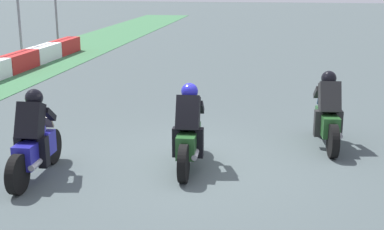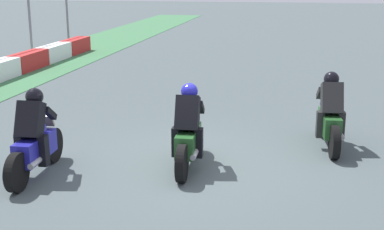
# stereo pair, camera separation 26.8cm
# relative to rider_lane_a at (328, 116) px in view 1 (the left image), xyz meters

# --- Properties ---
(ground_plane) EXTENTS (120.00, 120.00, 0.00)m
(ground_plane) POSITION_rel_rider_lane_a_xyz_m (-1.46, 2.45, -0.62)
(ground_plane) COLOR #434F50
(rider_lane_a) EXTENTS (2.04, 0.56, 1.51)m
(rider_lane_a) POSITION_rel_rider_lane_a_xyz_m (0.00, 0.00, 0.00)
(rider_lane_a) COLOR black
(rider_lane_a) RESTS_ON ground_plane
(rider_lane_b) EXTENTS (2.04, 0.55, 1.51)m
(rider_lane_b) POSITION_rel_rider_lane_a_xyz_m (-1.63, 2.53, 0.00)
(rider_lane_b) COLOR black
(rider_lane_b) RESTS_ON ground_plane
(rider_lane_c) EXTENTS (2.04, 0.55, 1.51)m
(rider_lane_c) POSITION_rel_rider_lane_a_xyz_m (-2.52, 5.00, 0.00)
(rider_lane_c) COLOR black
(rider_lane_c) RESTS_ON ground_plane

